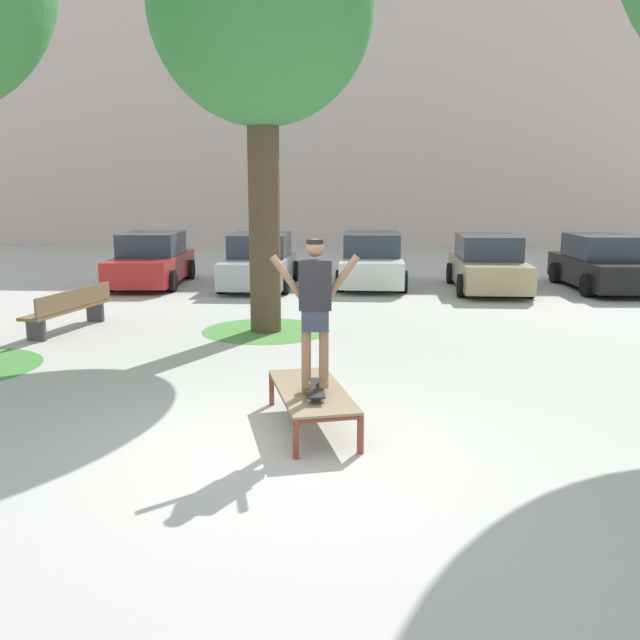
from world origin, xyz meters
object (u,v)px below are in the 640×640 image
object	(u,v)px
car_red	(152,261)
car_silver	(260,262)
skateboard	(315,388)
skater	(315,303)
skate_box	(311,393)
car_tan	(488,265)
car_black	(602,264)
tree_mid_back	(261,9)
park_bench	(69,308)
car_white	(372,261)

from	to	relation	value
car_red	car_silver	world-z (taller)	same
skateboard	skater	bearing A→B (deg)	96.40
skate_box	car_tan	world-z (taller)	car_tan
car_silver	car_black	size ratio (longest dim) A/B	0.99
skater	tree_mid_back	size ratio (longest dim) A/B	0.21
skateboard	car_tan	distance (m)	12.04
car_red	car_black	world-z (taller)	same
tree_mid_back	car_silver	size ratio (longest dim) A/B	1.95
skateboard	tree_mid_back	world-z (taller)	tree_mid_back
skate_box	park_bench	size ratio (longest dim) A/B	0.83
car_red	park_bench	distance (m)	6.40
skateboard	park_bench	bearing A→B (deg)	134.40
car_red	car_tan	xyz separation A→B (m)	(9.51, -0.36, 0.00)
skate_box	car_red	world-z (taller)	car_red
skater	car_silver	bearing A→B (deg)	101.83
car_black	car_tan	bearing A→B (deg)	-173.71
skater	car_red	bearing A→B (deg)	115.49
skateboard	skater	size ratio (longest dim) A/B	0.48
car_black	car_red	bearing A→B (deg)	179.93
skateboard	car_tan	xyz separation A→B (m)	(3.90, 11.39, 0.15)
car_white	car_black	world-z (taller)	same
tree_mid_back	park_bench	distance (m)	6.75
car_silver	park_bench	distance (m)	6.87
skate_box	skater	world-z (taller)	skater
skateboard	car_silver	size ratio (longest dim) A/B	0.19
tree_mid_back	car_white	distance (m)	8.63
tree_mid_back	park_bench	world-z (taller)	tree_mid_back
car_red	skateboard	bearing A→B (deg)	-64.51
skate_box	skater	size ratio (longest dim) A/B	1.20
car_red	park_bench	bearing A→B (deg)	-86.91
car_white	park_bench	size ratio (longest dim) A/B	1.73
tree_mid_back	car_red	xyz separation A→B (m)	(-4.21, 6.14, -5.28)
skater	car_black	bearing A→B (deg)	58.96
skate_box	car_white	distance (m)	11.93
skate_box	car_silver	bearing A→B (deg)	101.76
skater	car_silver	xyz separation A→B (m)	(-2.44, 11.63, -0.84)
car_silver	car_white	world-z (taller)	same
tree_mid_back	car_black	bearing A→B (deg)	35.89
tree_mid_back	car_white	bearing A→B (deg)	71.84
tree_mid_back	car_tan	world-z (taller)	tree_mid_back
car_red	park_bench	world-z (taller)	car_red
skater	car_red	xyz separation A→B (m)	(-5.61, 11.76, -0.84)
skate_box	skater	xyz separation A→B (m)	(0.06, -0.20, 1.12)
car_white	car_tan	bearing A→B (deg)	-12.62
skateboard	car_silver	xyz separation A→B (m)	(-2.44, 11.63, 0.15)
skate_box	tree_mid_back	world-z (taller)	tree_mid_back
car_tan	skate_box	bearing A→B (deg)	-109.49
car_white	car_silver	bearing A→B (deg)	-171.52
car_silver	park_bench	bearing A→B (deg)	-114.30
tree_mid_back	car_white	size ratio (longest dim) A/B	1.95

